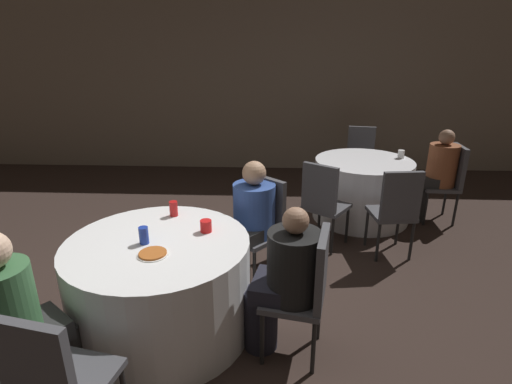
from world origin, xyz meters
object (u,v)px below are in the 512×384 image
object	(u,v)px
table_near	(161,286)
chair_near_east	(308,285)
soda_can_red	(174,209)
person_floral_shirt	(434,175)
person_blue_shirt	(249,223)
person_green_jacket	(25,324)
pizza_plate_near	(153,254)
chair_far_north	(360,154)
person_black_shirt	(283,281)
chair_far_east	(448,177)
chair_far_southwest	(323,199)
chair_near_south	(54,378)
table_far	(362,189)
soda_can_blue	(144,235)
chair_near_northeast	(262,220)
chair_far_south	(396,207)

from	to	relation	value
table_near	chair_near_east	xyz separation A→B (m)	(1.05, -0.22, 0.18)
soda_can_red	person_floral_shirt	bearing A→B (deg)	31.97
person_blue_shirt	person_green_jacket	xyz separation A→B (m)	(-1.15, -1.39, 0.01)
pizza_plate_near	soda_can_red	xyz separation A→B (m)	(-0.01, 0.64, 0.05)
chair_far_north	person_black_shirt	bearing A→B (deg)	79.97
chair_near_east	chair_far_north	distance (m)	3.52
chair_far_east	table_near	bearing A→B (deg)	128.49
person_blue_shirt	person_green_jacket	distance (m)	1.81
chair_far_southwest	soda_can_red	size ratio (longest dim) A/B	7.66
table_near	chair_near_south	bearing A→B (deg)	-101.63
chair_far_north	person_black_shirt	world-z (taller)	person_black_shirt
table_far	person_floral_shirt	distance (m)	0.85
person_floral_shirt	soda_can_blue	world-z (taller)	person_floral_shirt
chair_far_east	person_floral_shirt	bearing A→B (deg)	90.00
chair_near_northeast	person_floral_shirt	size ratio (longest dim) A/B	0.83
chair_far_southwest	pizza_plate_near	size ratio (longest dim) A/B	4.52
chair_far_southwest	soda_can_red	world-z (taller)	chair_far_southwest
chair_far_south	soda_can_blue	xyz separation A→B (m)	(-2.09, -1.21, 0.25)
pizza_plate_near	person_blue_shirt	bearing A→B (deg)	56.19
chair_far_north	person_floral_shirt	world-z (taller)	person_floral_shirt
chair_far_south	soda_can_blue	distance (m)	2.42
chair_far_north	person_green_jacket	bearing A→B (deg)	65.38
person_black_shirt	person_floral_shirt	world-z (taller)	person_floral_shirt
table_far	chair_far_southwest	xyz separation A→B (m)	(-0.57, -0.82, 0.18)
pizza_plate_near	chair_near_south	bearing A→B (deg)	-105.70
table_far	chair_far_south	world-z (taller)	chair_far_south
chair_far_north	chair_far_east	bearing A→B (deg)	138.62
soda_can_blue	chair_far_north	bearing A→B (deg)	56.20
chair_far_southwest	person_black_shirt	distance (m)	1.60
chair_far_south	person_black_shirt	distance (m)	1.76
chair_near_south	person_green_jacket	world-z (taller)	person_green_jacket
chair_far_north	soda_can_red	distance (m)	3.39
table_near	soda_can_red	distance (m)	0.62
chair_far_east	person_floral_shirt	size ratio (longest dim) A/B	0.83
chair_far_east	chair_far_south	bearing A→B (deg)	139.37
table_near	person_blue_shirt	size ratio (longest dim) A/B	1.16
chair_near_south	chair_near_east	distance (m)	1.51
chair_near_east	chair_near_northeast	bearing A→B (deg)	29.94
chair_near_east	person_floral_shirt	xyz separation A→B (m)	(1.67, 2.36, 0.02)
person_floral_shirt	soda_can_red	world-z (taller)	person_floral_shirt
chair_near_south	soda_can_blue	distance (m)	1.06
chair_far_south	chair_far_east	bearing A→B (deg)	40.63
chair_near_east	person_black_shirt	xyz separation A→B (m)	(-0.16, 0.03, 0.01)
soda_can_red	table_near	bearing A→B (deg)	-91.81
pizza_plate_near	soda_can_red	world-z (taller)	soda_can_red
soda_can_blue	chair_far_southwest	bearing A→B (deg)	44.71
person_blue_shirt	soda_can_red	world-z (taller)	person_blue_shirt
chair_near_south	soda_can_red	distance (m)	1.54
chair_near_northeast	person_green_jacket	xyz separation A→B (m)	(-1.26, -1.51, 0.03)
table_far	chair_near_east	world-z (taller)	chair_near_east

